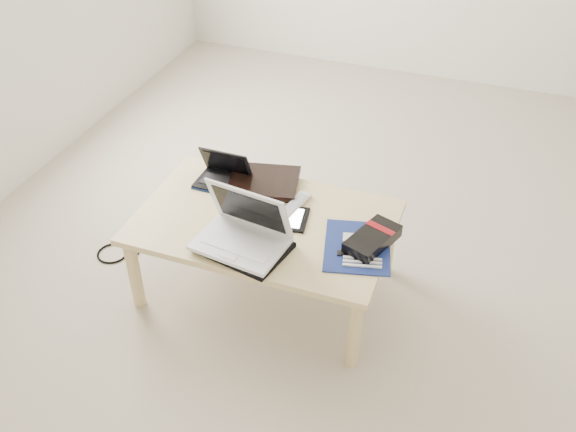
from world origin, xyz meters
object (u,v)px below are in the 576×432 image
(coffee_table, at_px, (265,228))
(netbook, at_px, (223,176))
(white_laptop, at_px, (243,232))
(gpu_box, at_px, (372,240))

(coffee_table, relative_size, netbook, 4.56)
(coffee_table, bearing_deg, white_laptop, -94.35)
(coffee_table, relative_size, gpu_box, 3.87)
(netbook, height_order, gpu_box, netbook)
(coffee_table, distance_m, white_laptop, 0.22)
(netbook, distance_m, gpu_box, 0.79)
(netbook, xyz_separation_m, white_laptop, (0.27, -0.39, 0.04))
(white_laptop, relative_size, gpu_box, 1.37)
(netbook, bearing_deg, white_laptop, -55.22)
(netbook, bearing_deg, coffee_table, -35.02)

